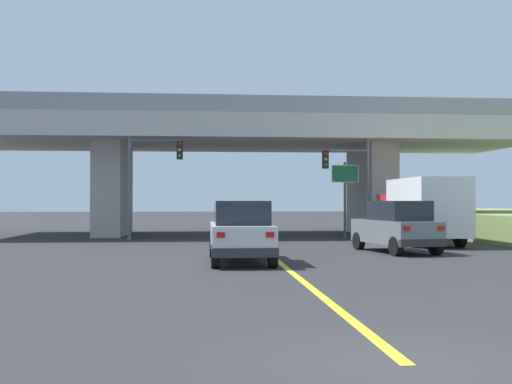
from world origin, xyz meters
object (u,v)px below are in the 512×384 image
(suv_lead, at_px, (241,231))
(highway_sign, at_px, (345,183))
(box_truck, at_px, (422,210))
(traffic_signal_farside, at_px, (147,168))
(suv_crossing, at_px, (396,227))
(traffic_signal_nearside, at_px, (353,175))

(suv_lead, distance_m, highway_sign, 15.25)
(suv_lead, relative_size, highway_sign, 1.16)
(box_truck, bearing_deg, traffic_signal_farside, 162.04)
(suv_crossing, relative_size, traffic_signal_farside, 0.79)
(suv_lead, xyz_separation_m, traffic_signal_nearside, (6.67, 12.11, 2.36))
(suv_lead, relative_size, suv_crossing, 1.04)
(traffic_signal_farside, bearing_deg, suv_lead, -71.24)
(suv_crossing, relative_size, highway_sign, 1.12)
(box_truck, height_order, traffic_signal_nearside, traffic_signal_nearside)
(suv_lead, bearing_deg, highway_sign, 64.11)
(box_truck, xyz_separation_m, traffic_signal_nearside, (-2.22, 4.27, 1.78))
(suv_lead, xyz_separation_m, traffic_signal_farside, (-4.09, 12.06, 2.66))
(traffic_signal_farside, bearing_deg, traffic_signal_nearside, 0.30)
(suv_crossing, xyz_separation_m, traffic_signal_nearside, (0.35, 8.63, 2.37))
(suv_crossing, distance_m, traffic_signal_farside, 13.75)
(suv_crossing, xyz_separation_m, traffic_signal_farside, (-10.42, 8.57, 2.67))
(box_truck, relative_size, highway_sign, 1.68)
(suv_crossing, bearing_deg, suv_lead, -161.55)
(suv_lead, distance_m, traffic_signal_nearside, 14.03)
(suv_crossing, distance_m, box_truck, 5.10)
(highway_sign, bearing_deg, suv_crossing, -91.58)
(traffic_signal_nearside, bearing_deg, suv_crossing, -92.33)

